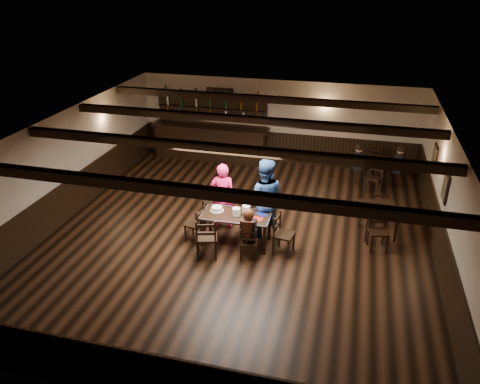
% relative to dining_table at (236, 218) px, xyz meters
% --- Properties ---
extents(ground, '(10.00, 10.00, 0.00)m').
position_rel_dining_table_xyz_m(ground, '(-0.02, 0.31, -0.67)').
color(ground, black).
rests_on(ground, ground).
extents(room_shell, '(9.02, 10.02, 2.71)m').
position_rel_dining_table_xyz_m(room_shell, '(-0.01, 0.34, 1.07)').
color(room_shell, beige).
rests_on(room_shell, ground).
extents(dining_table, '(1.59, 0.81, 0.75)m').
position_rel_dining_table_xyz_m(dining_table, '(0.00, 0.00, 0.00)').
color(dining_table, black).
rests_on(dining_table, ground).
extents(chair_near_left, '(0.57, 0.55, 0.99)m').
position_rel_dining_table_xyz_m(chair_near_left, '(-0.46, -0.80, -0.09)').
color(chair_near_left, black).
rests_on(chair_near_left, ground).
extents(chair_near_right, '(0.44, 0.42, 0.80)m').
position_rel_dining_table_xyz_m(chair_near_right, '(0.43, -0.61, -0.20)').
color(chair_near_right, black).
rests_on(chair_near_right, ground).
extents(chair_end_left, '(0.46, 0.47, 0.86)m').
position_rel_dining_table_xyz_m(chair_end_left, '(-0.90, -0.13, -0.17)').
color(chair_end_left, black).
rests_on(chair_end_left, ground).
extents(chair_end_right, '(0.49, 0.51, 0.94)m').
position_rel_dining_table_xyz_m(chair_end_right, '(1.06, -0.12, -0.12)').
color(chair_end_right, black).
rests_on(chair_end_right, ground).
extents(chair_far_pushed, '(0.51, 0.50, 0.81)m').
position_rel_dining_table_xyz_m(chair_far_pushed, '(-1.04, 1.22, -0.20)').
color(chair_far_pushed, black).
rests_on(chair_far_pushed, ground).
extents(woman_pink, '(0.68, 0.50, 1.69)m').
position_rel_dining_table_xyz_m(woman_pink, '(-0.51, 0.65, 0.17)').
color(woman_pink, '#F62057').
rests_on(woman_pink, ground).
extents(man_blue, '(1.04, 0.87, 1.95)m').
position_rel_dining_table_xyz_m(man_blue, '(0.54, 0.54, 0.30)').
color(man_blue, navy).
rests_on(man_blue, ground).
extents(seated_person, '(0.33, 0.49, 0.80)m').
position_rel_dining_table_xyz_m(seated_person, '(0.42, -0.56, 0.15)').
color(seated_person, black).
rests_on(seated_person, ground).
extents(cake, '(0.31, 0.31, 0.10)m').
position_rel_dining_table_xyz_m(cake, '(-0.48, 0.08, 0.12)').
color(cake, white).
rests_on(cake, dining_table).
extents(plate_stack_a, '(0.18, 0.18, 0.17)m').
position_rel_dining_table_xyz_m(plate_stack_a, '(0.01, -0.02, 0.17)').
color(plate_stack_a, white).
rests_on(plate_stack_a, dining_table).
extents(plate_stack_b, '(0.18, 0.18, 0.21)m').
position_rel_dining_table_xyz_m(plate_stack_b, '(0.22, 0.09, 0.18)').
color(plate_stack_b, white).
rests_on(plate_stack_b, dining_table).
extents(tea_light, '(0.05, 0.05, 0.06)m').
position_rel_dining_table_xyz_m(tea_light, '(0.01, 0.06, 0.10)').
color(tea_light, '#A5A8AD').
rests_on(tea_light, dining_table).
extents(salt_shaker, '(0.04, 0.04, 0.10)m').
position_rel_dining_table_xyz_m(salt_shaker, '(0.32, -0.04, 0.13)').
color(salt_shaker, silver).
rests_on(salt_shaker, dining_table).
extents(pepper_shaker, '(0.04, 0.04, 0.10)m').
position_rel_dining_table_xyz_m(pepper_shaker, '(0.39, -0.07, 0.13)').
color(pepper_shaker, '#A5A8AD').
rests_on(pepper_shaker, dining_table).
extents(drink_glass, '(0.06, 0.06, 0.10)m').
position_rel_dining_table_xyz_m(drink_glass, '(0.29, 0.11, 0.13)').
color(drink_glass, silver).
rests_on(drink_glass, dining_table).
extents(menu_red, '(0.28, 0.21, 0.00)m').
position_rel_dining_table_xyz_m(menu_red, '(0.50, -0.07, 0.08)').
color(menu_red, maroon).
rests_on(menu_red, dining_table).
extents(menu_blue, '(0.34, 0.31, 0.00)m').
position_rel_dining_table_xyz_m(menu_blue, '(0.56, 0.17, 0.08)').
color(menu_blue, '#101754').
rests_on(menu_blue, dining_table).
extents(bar_counter, '(3.89, 0.70, 2.20)m').
position_rel_dining_table_xyz_m(bar_counter, '(-2.19, 5.02, 0.05)').
color(bar_counter, black).
rests_on(bar_counter, ground).
extents(back_table_a, '(1.00, 1.00, 0.75)m').
position_rel_dining_table_xyz_m(back_table_a, '(3.20, 1.22, -0.02)').
color(back_table_a, black).
rests_on(back_table_a, ground).
extents(back_table_b, '(1.10, 1.10, 0.75)m').
position_rel_dining_table_xyz_m(back_table_b, '(3.10, 4.29, -0.02)').
color(back_table_b, black).
rests_on(back_table_b, ground).
extents(bg_patron_left, '(0.25, 0.38, 0.75)m').
position_rel_dining_table_xyz_m(bg_patron_left, '(2.61, 4.13, 0.17)').
color(bg_patron_left, black).
rests_on(bg_patron_left, ground).
extents(bg_patron_right, '(0.33, 0.43, 0.79)m').
position_rel_dining_table_xyz_m(bg_patron_right, '(3.77, 4.20, 0.19)').
color(bg_patron_right, black).
rests_on(bg_patron_right, ground).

